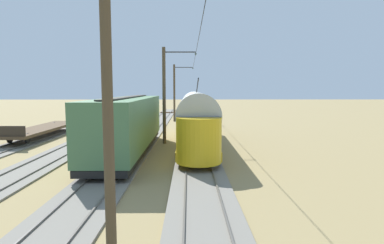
{
  "coord_description": "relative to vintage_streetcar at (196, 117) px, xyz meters",
  "views": [
    {
      "loc": [
        -6.61,
        29.04,
        4.54
      ],
      "look_at": [
        -6.84,
        4.66,
        1.99
      ],
      "focal_mm": 29.43,
      "sensor_mm": 36.0,
      "label": 1
    }
  ],
  "objects": [
    {
      "name": "track_end_bumper",
      "position": [
        9.55,
        -12.81,
        -1.87
      ],
      "size": [
        1.8,
        0.6,
        0.8
      ],
      "primitive_type": "cube",
      "color": "#B2A519",
      "rests_on": "ground"
    },
    {
      "name": "vintage_streetcar",
      "position": [
        0.0,
        0.0,
        0.0
      ],
      "size": [
        2.65,
        18.22,
        5.02
      ],
      "color": "gold",
      "rests_on": "ground"
    },
    {
      "name": "overhead_wire_run",
      "position": [
        0.05,
        -1.58,
        5.14
      ],
      "size": [
        2.62,
        40.23,
        0.18
      ],
      "color": "black",
      "rests_on": "ground"
    },
    {
      "name": "ground_plane",
      "position": [
        7.16,
        -3.8,
        -2.27
      ],
      "size": [
        220.0,
        220.0,
        0.0
      ],
      "primitive_type": "plane",
      "color": "#937F51"
    },
    {
      "name": "track_adjacent_siding",
      "position": [
        4.77,
        -4.11,
        -2.21
      ],
      "size": [
        2.8,
        80.0,
        0.18
      ],
      "color": "slate",
      "rests_on": "ground"
    },
    {
      "name": "flatcar_far_siding",
      "position": [
        14.32,
        -4.06,
        -1.41
      ],
      "size": [
        2.8,
        12.01,
        1.6
      ],
      "color": "brown",
      "rests_on": "ground"
    },
    {
      "name": "track_third_siding",
      "position": [
        9.55,
        -4.11,
        -2.21
      ],
      "size": [
        2.8,
        80.0,
        0.18
      ],
      "color": "slate",
      "rests_on": "ground"
    },
    {
      "name": "catenary_pole_mid_far",
      "position": [
        2.54,
        17.26,
        1.88
      ],
      "size": [
        2.83,
        0.28,
        7.95
      ],
      "color": "#4C3D28",
      "rests_on": "ground"
    },
    {
      "name": "track_streetcar_siding",
      "position": [
        -0.0,
        -4.11,
        -2.21
      ],
      "size": [
        2.8,
        80.0,
        0.18
      ],
      "color": "slate",
      "rests_on": "ground"
    },
    {
      "name": "coach_adjacent",
      "position": [
        4.78,
        3.41,
        -0.1
      ],
      "size": [
        2.96,
        14.81,
        3.85
      ],
      "color": "#477047",
      "rests_on": "ground"
    },
    {
      "name": "catenary_pole_foreground",
      "position": [
        2.54,
        -18.97,
        1.88
      ],
      "size": [
        2.83,
        0.28,
        7.95
      ],
      "color": "#4C3D28",
      "rests_on": "ground"
    },
    {
      "name": "track_outer_siding",
      "position": [
        14.32,
        -4.11,
        -2.21
      ],
      "size": [
        2.8,
        80.0,
        0.18
      ],
      "color": "slate",
      "rests_on": "ground"
    },
    {
      "name": "catenary_pole_mid_near",
      "position": [
        2.54,
        -0.86,
        1.88
      ],
      "size": [
        2.83,
        0.28,
        7.95
      ],
      "color": "#4C3D28",
      "rests_on": "ground"
    },
    {
      "name": "switch_stand",
      "position": [
        -1.53,
        -13.6,
        -1.56
      ],
      "size": [
        0.5,
        0.3,
        1.24
      ],
      "color": "black",
      "rests_on": "ground"
    }
  ]
}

